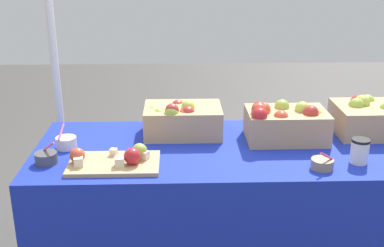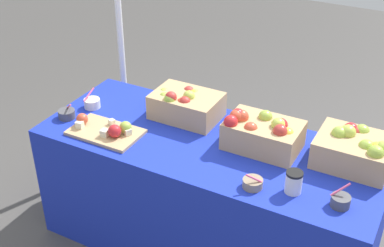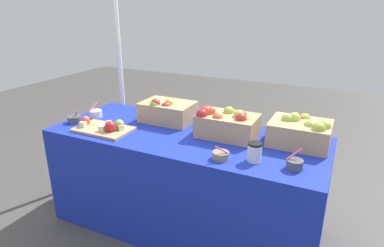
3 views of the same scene
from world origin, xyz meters
name	(u,v)px [view 1 (image 1 of 3)]	position (x,y,z in m)	size (l,w,h in m)	color
table	(231,214)	(0.00, 0.00, 0.37)	(1.90, 0.76, 0.74)	#192DB7
apple_crate_left	(372,116)	(0.73, 0.17, 0.83)	(0.37, 0.30, 0.20)	tan
apple_crate_middle	(285,122)	(0.27, 0.08, 0.83)	(0.39, 0.26, 0.21)	tan
apple_crate_right	(182,119)	(-0.24, 0.18, 0.82)	(0.39, 0.27, 0.19)	tan
cutting_board_front	(116,160)	(-0.54, -0.20, 0.77)	(0.40, 0.24, 0.09)	tan
sample_bowl_near	(322,164)	(0.36, -0.26, 0.76)	(0.10, 0.10, 0.09)	gray
sample_bowl_mid	(66,142)	(-0.80, 0.01, 0.77)	(0.10, 0.10, 0.11)	silver
sample_bowl_far	(46,158)	(-0.85, -0.16, 0.77)	(0.10, 0.10, 0.10)	#4C4C51
coffee_cup	(360,151)	(0.54, -0.20, 0.80)	(0.08, 0.08, 0.11)	silver
tent_pole	(53,47)	(-0.95, 0.55, 1.12)	(0.04, 0.04, 2.25)	white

